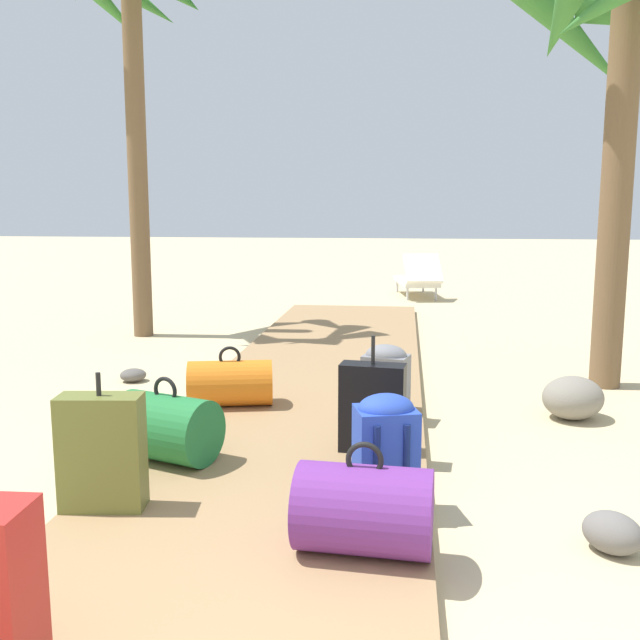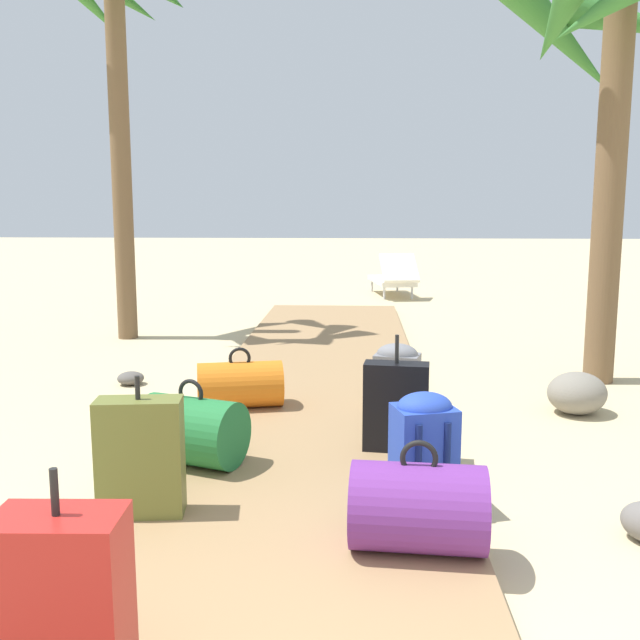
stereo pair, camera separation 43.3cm
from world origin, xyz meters
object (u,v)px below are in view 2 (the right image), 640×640
at_px(suitcase_black, 396,406).
at_px(suitcase_olive, 140,457).
at_px(duffel_bag_orange, 240,384).
at_px(backpack_blue, 424,443).
at_px(backpack_grey, 397,375).
at_px(palm_tree_far_right, 622,51).
at_px(lounge_chair, 393,278).
at_px(duffel_bag_purple, 418,507).
at_px(palm_tree_far_left, 114,7).
at_px(suitcase_red, 62,612).
at_px(duffel_bag_green, 192,430).

bearing_deg(suitcase_black, suitcase_olive, -142.42).
bearing_deg(suitcase_black, duffel_bag_orange, 141.71).
xyz_separation_m(backpack_blue, suitcase_olive, (-1.38, -0.25, -0.01)).
height_order(suitcase_black, backpack_grey, suitcase_black).
xyz_separation_m(duffel_bag_orange, palm_tree_far_right, (3.09, 1.33, 2.61)).
height_order(suitcase_olive, lounge_chair, same).
height_order(duffel_bag_orange, backpack_grey, backpack_grey).
distance_m(backpack_blue, duffel_bag_purple, 0.56).
height_order(backpack_grey, lounge_chair, lounge_chair).
relative_size(backpack_blue, palm_tree_far_left, 0.12).
bearing_deg(duffel_bag_purple, suitcase_red, -137.68).
bearing_deg(duffel_bag_orange, backpack_blue, -53.10).
xyz_separation_m(backpack_grey, lounge_chair, (0.34, 7.23, -0.01)).
distance_m(duffel_bag_green, palm_tree_far_right, 4.80).
relative_size(duffel_bag_orange, lounge_chair, 0.42).
xyz_separation_m(suitcase_olive, palm_tree_far_left, (-1.71, 5.03, 3.40)).
relative_size(duffel_bag_green, palm_tree_far_right, 0.18).
xyz_separation_m(suitcase_black, duffel_bag_purple, (0.03, -1.28, -0.08)).
relative_size(duffel_bag_green, suitcase_red, 0.90).
height_order(backpack_blue, duffel_bag_purple, backpack_blue).
xyz_separation_m(suitcase_olive, palm_tree_far_right, (3.27, 3.19, 2.49)).
bearing_deg(suitcase_black, lounge_chair, 87.20).
height_order(duffel_bag_orange, suitcase_red, suitcase_red).
height_order(backpack_blue, duffel_bag_green, backpack_blue).
bearing_deg(suitcase_black, backpack_grey, 86.36).
bearing_deg(duffel_bag_purple, backpack_grey, 89.21).
relative_size(duffel_bag_purple, palm_tree_far_left, 0.13).
height_order(duffel_bag_green, duffel_bag_purple, duffel_bag_green).
relative_size(suitcase_olive, palm_tree_far_right, 0.19).
height_order(palm_tree_far_right, palm_tree_far_left, palm_tree_far_left).
height_order(backpack_blue, suitcase_olive, suitcase_olive).
xyz_separation_m(duffel_bag_green, palm_tree_far_left, (-1.80, 4.34, 3.49)).
xyz_separation_m(suitcase_red, palm_tree_far_left, (-1.88, 6.36, 3.38)).
distance_m(backpack_blue, palm_tree_far_left, 6.63).
bearing_deg(duffel_bag_green, suitcase_olive, -97.26).
distance_m(duffel_bag_orange, duffel_bag_purple, 2.43).
xyz_separation_m(duffel_bag_purple, palm_tree_far_left, (-3.02, 5.33, 3.49)).
height_order(duffel_bag_purple, suitcase_olive, suitcase_olive).
bearing_deg(duffel_bag_green, palm_tree_far_left, 112.46).
bearing_deg(lounge_chair, suitcase_black, -92.80).
bearing_deg(lounge_chair, suitcase_red, -98.20).
height_order(suitcase_olive, palm_tree_far_left, palm_tree_far_left).
distance_m(suitcase_black, duffel_bag_green, 1.23).
bearing_deg(suitcase_olive, palm_tree_far_right, 44.31).
height_order(suitcase_red, palm_tree_far_left, palm_tree_far_left).
height_order(duffel_bag_orange, palm_tree_far_right, palm_tree_far_right).
bearing_deg(palm_tree_far_right, lounge_chair, 105.07).
bearing_deg(suitcase_red, palm_tree_far_left, 106.49).
bearing_deg(duffel_bag_orange, duffel_bag_green, -94.36).
distance_m(backpack_blue, lounge_chair, 8.85).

